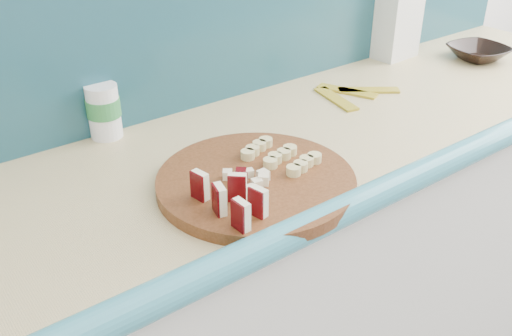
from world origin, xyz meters
name	(u,v)px	position (x,y,z in m)	size (l,w,h in m)	color
kitchen_counter	(309,272)	(0.10, 1.50, 0.46)	(2.20, 0.63, 0.91)	silver
backsplash	(246,0)	(0.10, 1.79, 1.16)	(2.20, 0.02, 0.50)	teal
cutting_board	(256,182)	(-0.19, 1.37, 0.92)	(0.40, 0.40, 0.02)	#3F210D
apple_wedges	(231,198)	(-0.30, 1.30, 0.96)	(0.08, 0.16, 0.05)	#F5EDC4
apple_chunks	(249,178)	(-0.21, 1.36, 0.94)	(0.07, 0.07, 0.02)	#F4E5C3
banana_slices	(280,156)	(-0.11, 1.39, 0.94)	(0.13, 0.17, 0.02)	#CFC27E
brown_bowl	(478,53)	(0.84, 1.56, 0.93)	(0.18, 0.18, 0.04)	black
flour_bag	(396,20)	(0.65, 1.74, 1.03)	(0.14, 0.10, 0.24)	silver
canister	(104,110)	(-0.33, 1.76, 0.98)	(0.08, 0.08, 0.13)	white
banana_peel	(351,93)	(0.31, 1.60, 0.91)	(0.23, 0.19, 0.01)	gold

